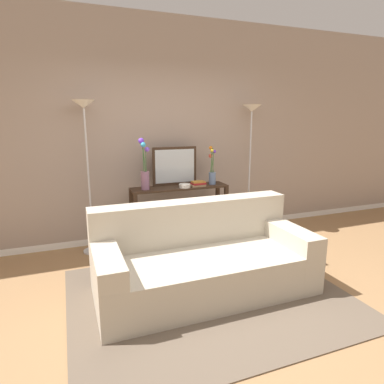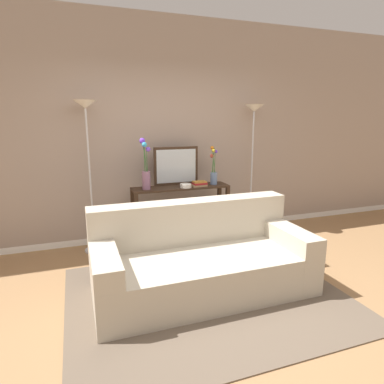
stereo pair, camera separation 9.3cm
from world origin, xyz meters
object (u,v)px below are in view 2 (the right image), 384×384
floor_lamp_left (87,135)px  floor_lamp_right (253,133)px  wall_mirror (176,166)px  console_table (181,204)px  vase_short_flowers (214,172)px  vase_tall_flowers (146,171)px  fruit_bowl (186,186)px  book_stack (199,184)px  couch (201,261)px  book_row_under_console (159,241)px

floor_lamp_left → floor_lamp_right: 2.34m
floor_lamp_right → wall_mirror: size_ratio=3.03×
console_table → floor_lamp_left: bearing=175.5°
wall_mirror → vase_short_flowers: (0.51, -0.15, -0.09)m
console_table → vase_tall_flowers: bearing=-176.6°
console_table → wall_mirror: size_ratio=2.12×
fruit_bowl → book_stack: size_ratio=0.75×
vase_tall_flowers → vase_short_flowers: bearing=0.9°
couch → floor_lamp_right: size_ratio=1.12×
wall_mirror → vase_tall_flowers: size_ratio=0.94×
floor_lamp_left → book_stack: floor_lamp_left is taller
wall_mirror → vase_tall_flowers: vase_tall_flowers is taller
book_stack → fruit_bowl: bearing=-174.2°
floor_lamp_left → vase_short_flowers: floor_lamp_left is taller
floor_lamp_right → vase_short_flowers: (-0.67, -0.11, -0.52)m
floor_lamp_right → vase_short_flowers: floor_lamp_right is taller
console_table → book_stack: size_ratio=6.49×
couch → floor_lamp_left: floor_lamp_left is taller
wall_mirror → fruit_bowl: size_ratio=4.07×
floor_lamp_right → book_row_under_console: (-1.49, -0.09, -1.46)m
console_table → floor_lamp_right: floor_lamp_right is taller
couch → book_row_under_console: couch is taller
vase_short_flowers → book_row_under_console: 1.25m
vase_short_flowers → wall_mirror: bearing=163.5°
vase_tall_flowers → fruit_bowl: bearing=-7.4°
vase_tall_flowers → book_row_under_console: vase_tall_flowers is taller
floor_lamp_left → floor_lamp_right: size_ratio=1.01×
couch → book_stack: bearing=70.0°
floor_lamp_right → book_row_under_console: size_ratio=4.31×
wall_mirror → floor_lamp_left: bearing=-178.0°
floor_lamp_right → vase_tall_flowers: (-1.65, -0.12, -0.45)m
floor_lamp_right → fruit_bowl: (-1.12, -0.19, -0.67)m
floor_lamp_left → vase_tall_flowers: size_ratio=2.89×
console_table → vase_short_flowers: 0.65m
floor_lamp_right → vase_tall_flowers: size_ratio=2.86×
wall_mirror → couch: bearing=-97.4°
book_stack → console_table: bearing=162.6°
wall_mirror → fruit_bowl: wall_mirror is taller
book_stack → book_row_under_console: 0.99m
couch → fruit_bowl: size_ratio=13.83×
console_table → fruit_bowl: bearing=-68.3°
book_stack → floor_lamp_left: bearing=173.2°
couch → floor_lamp_right: 2.32m
fruit_bowl → book_stack: bearing=5.8°
couch → book_row_under_console: bearing=95.1°
vase_short_flowers → floor_lamp_right: bearing=9.2°
couch → wall_mirror: (0.19, 1.47, 0.78)m
floor_lamp_right → vase_short_flowers: 0.86m
floor_lamp_left → vase_tall_flowers: 0.85m
console_table → floor_lamp_right: 1.50m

